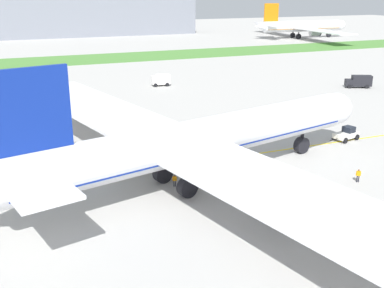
# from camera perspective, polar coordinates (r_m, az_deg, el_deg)

# --- Properties ---
(ground_plane) EXTENTS (600.00, 600.00, 0.00)m
(ground_plane) POSITION_cam_1_polar(r_m,az_deg,el_deg) (62.15, 3.56, -3.14)
(ground_plane) COLOR #ADAAA5
(ground_plane) RESTS_ON ground
(apron_taxi_line) EXTENTS (280.00, 0.36, 0.01)m
(apron_taxi_line) POSITION_cam_1_polar(r_m,az_deg,el_deg) (65.26, 2.16, -2.04)
(apron_taxi_line) COLOR yellow
(apron_taxi_line) RESTS_ON ground
(grass_median_strip) EXTENTS (320.00, 24.00, 0.10)m
(grass_median_strip) POSITION_cam_1_polar(r_m,az_deg,el_deg) (165.15, -13.38, 10.03)
(grass_median_strip) COLOR #4C8438
(grass_median_strip) RESTS_ON ground
(airliner_foreground) EXTENTS (56.26, 92.33, 16.12)m
(airliner_foreground) POSITION_cam_1_polar(r_m,az_deg,el_deg) (55.76, 0.30, 0.32)
(airliner_foreground) COLOR white
(airliner_foreground) RESTS_ON ground
(pushback_tug) EXTENTS (6.09, 3.27, 2.11)m
(pushback_tug) POSITION_cam_1_polar(r_m,az_deg,el_deg) (77.84, 18.38, 1.17)
(pushback_tug) COLOR white
(pushback_tug) RESTS_ON ground
(ground_crew_wingwalker_port) EXTENTS (0.52, 0.35, 1.56)m
(ground_crew_wingwalker_port) POSITION_cam_1_polar(r_m,az_deg,el_deg) (56.51, -2.14, -4.34)
(ground_crew_wingwalker_port) COLOR black
(ground_crew_wingwalker_port) RESTS_ON ground
(ground_crew_marshaller_front) EXTENTS (0.44, 0.56, 1.75)m
(ground_crew_marshaller_front) POSITION_cam_1_polar(r_m,az_deg,el_deg) (63.90, -10.49, -1.79)
(ground_crew_marshaller_front) COLOR black
(ground_crew_marshaller_front) RESTS_ON ground
(ground_crew_wingwalker_starboard) EXTENTS (0.54, 0.44, 1.73)m
(ground_crew_wingwalker_starboard) POSITION_cam_1_polar(r_m,az_deg,el_deg) (61.28, 19.70, -3.51)
(ground_crew_wingwalker_starboard) COLOR black
(ground_crew_wingwalker_starboard) RESTS_ON ground
(service_truck_baggage_loader) EXTENTS (4.63, 3.00, 2.83)m
(service_truck_baggage_loader) POSITION_cam_1_polar(r_m,az_deg,el_deg) (116.43, -3.84, 7.88)
(service_truck_baggage_loader) COLOR white
(service_truck_baggage_loader) RESTS_ON ground
(service_truck_fuel_bowser) EXTENTS (6.42, 4.42, 3.00)m
(service_truck_fuel_bowser) POSITION_cam_1_polar(r_m,az_deg,el_deg) (120.84, 19.78, 7.25)
(service_truck_fuel_bowser) COLOR black
(service_truck_fuel_bowser) RESTS_ON ground
(parked_airliner_far_centre) EXTENTS (49.73, 78.85, 16.49)m
(parked_airliner_far_centre) POSITION_cam_1_polar(r_m,az_deg,el_deg) (238.25, 13.17, 13.84)
(parked_airliner_far_centre) COLOR white
(parked_airliner_far_centre) RESTS_ON ground
(terminal_building) EXTENTS (128.79, 20.00, 18.00)m
(terminal_building) POSITION_cam_1_polar(r_m,az_deg,el_deg) (250.16, -14.73, 14.70)
(terminal_building) COLOR gray
(terminal_building) RESTS_ON ground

